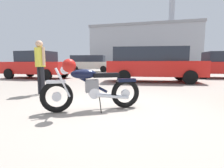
# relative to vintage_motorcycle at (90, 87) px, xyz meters

# --- Properties ---
(ground_plane) EXTENTS (80.00, 80.00, 0.00)m
(ground_plane) POSITION_rel_vintage_motorcycle_xyz_m (0.23, 0.27, -0.49)
(ground_plane) COLOR gray
(vintage_motorcycle) EXTENTS (1.85, 1.20, 1.07)m
(vintage_motorcycle) POSITION_rel_vintage_motorcycle_xyz_m (0.00, 0.00, 0.00)
(vintage_motorcycle) COLOR black
(vintage_motorcycle) RESTS_ON ground_plane
(bystander) EXTENTS (0.44, 0.30, 1.66)m
(bystander) POSITION_rel_vintage_motorcycle_xyz_m (-2.20, 1.29, 0.53)
(bystander) COLOR black
(bystander) RESTS_ON ground_plane
(blue_hatchback_right) EXTENTS (4.37, 2.30, 1.67)m
(blue_hatchback_right) POSITION_rel_vintage_motorcycle_xyz_m (5.15, 9.28, 0.34)
(blue_hatchback_right) COLOR black
(blue_hatchback_right) RESTS_ON ground_plane
(pale_sedan_back) EXTENTS (4.90, 2.46, 1.74)m
(pale_sedan_back) POSITION_rel_vintage_motorcycle_xyz_m (0.97, 5.83, 0.45)
(pale_sedan_back) COLOR black
(pale_sedan_back) RESTS_ON ground_plane
(red_hatchback_near) EXTENTS (4.91, 2.50, 1.74)m
(red_hatchback_near) POSITION_rel_vintage_motorcycle_xyz_m (-5.95, 14.07, 0.45)
(red_hatchback_near) COLOR black
(red_hatchback_near) RESTS_ON ground_plane
(silver_sedan_mid) EXTENTS (4.24, 2.00, 1.67)m
(silver_sedan_mid) POSITION_rel_vintage_motorcycle_xyz_m (-6.06, 5.87, 0.34)
(silver_sedan_mid) COLOR black
(silver_sedan_mid) RESTS_ON ground_plane
(industrial_building) EXTENTS (21.69, 8.92, 17.81)m
(industrial_building) POSITION_rel_vintage_motorcycle_xyz_m (-2.05, 34.15, 3.82)
(industrial_building) COLOR #9EA0A8
(industrial_building) RESTS_ON ground_plane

